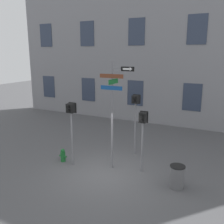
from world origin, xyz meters
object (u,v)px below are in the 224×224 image
(pedestrian_signal_right, at_px, (143,125))
(trash_bin, at_px, (177,177))
(fire_hydrant, at_px, (63,155))
(street_sign_pole, at_px, (113,105))
(pedestrian_signal_left, at_px, (71,117))
(pedestrian_signal_across, at_px, (135,108))

(pedestrian_signal_right, distance_m, trash_bin, 2.40)
(pedestrian_signal_right, distance_m, fire_hydrant, 4.10)
(street_sign_pole, relative_size, pedestrian_signal_left, 1.62)
(street_sign_pole, distance_m, trash_bin, 3.75)
(pedestrian_signal_across, bearing_deg, pedestrian_signal_left, -129.91)
(street_sign_pole, bearing_deg, pedestrian_signal_across, 82.74)
(trash_bin, bearing_deg, pedestrian_signal_right, 157.46)
(pedestrian_signal_right, bearing_deg, pedestrian_signal_left, -165.53)
(street_sign_pole, relative_size, trash_bin, 5.20)
(street_sign_pole, height_order, fire_hydrant, street_sign_pole)
(fire_hydrant, distance_m, trash_bin, 5.29)
(pedestrian_signal_left, xyz_separation_m, pedestrian_signal_across, (2.05, 2.45, 0.09))
(pedestrian_signal_left, bearing_deg, street_sign_pole, 16.54)
(street_sign_pole, relative_size, pedestrian_signal_right, 1.76)
(fire_hydrant, height_order, trash_bin, trash_bin)
(pedestrian_signal_left, bearing_deg, trash_bin, 1.17)
(pedestrian_signal_across, relative_size, fire_hydrant, 4.83)
(pedestrian_signal_across, height_order, fire_hydrant, pedestrian_signal_across)
(pedestrian_signal_across, height_order, trash_bin, pedestrian_signal_across)
(pedestrian_signal_left, height_order, trash_bin, pedestrian_signal_left)
(pedestrian_signal_right, height_order, pedestrian_signal_across, pedestrian_signal_across)
(pedestrian_signal_right, bearing_deg, fire_hydrant, -169.32)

